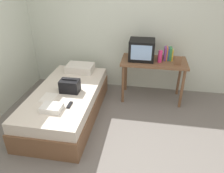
% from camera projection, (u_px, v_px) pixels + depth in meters
% --- Properties ---
extents(ground_plane, '(8.00, 8.00, 0.00)m').
position_uv_depth(ground_plane, '(108.00, 152.00, 2.96)').
color(ground_plane, slate).
extents(wall_back, '(5.20, 0.10, 2.60)m').
position_uv_depth(wall_back, '(127.00, 24.00, 4.08)').
color(wall_back, silver).
rests_on(wall_back, ground).
extents(bed, '(1.00, 2.00, 0.49)m').
position_uv_depth(bed, '(67.00, 103.00, 3.60)').
color(bed, brown).
rests_on(bed, ground).
extents(desk, '(1.16, 0.60, 0.78)m').
position_uv_depth(desk, '(153.00, 66.00, 3.90)').
color(desk, brown).
rests_on(desk, ground).
extents(tv, '(0.44, 0.39, 0.36)m').
position_uv_depth(tv, '(142.00, 50.00, 3.81)').
color(tv, black).
rests_on(tv, desk).
extents(water_bottle, '(0.07, 0.07, 0.21)m').
position_uv_depth(water_bottle, '(160.00, 56.00, 3.73)').
color(water_bottle, '#E53372').
rests_on(water_bottle, desk).
extents(book_row, '(0.15, 0.17, 0.23)m').
position_uv_depth(book_row, '(168.00, 54.00, 3.83)').
color(book_row, '#7A3D89').
rests_on(book_row, desk).
extents(picture_frame, '(0.11, 0.02, 0.15)m').
position_uv_depth(picture_frame, '(178.00, 61.00, 3.63)').
color(picture_frame, brown).
rests_on(picture_frame, desk).
extents(pillow, '(0.50, 0.36, 0.13)m').
position_uv_depth(pillow, '(80.00, 68.00, 4.10)').
color(pillow, silver).
rests_on(pillow, bed).
extents(handbag, '(0.30, 0.20, 0.22)m').
position_uv_depth(handbag, '(70.00, 86.00, 3.39)').
color(handbag, black).
rests_on(handbag, bed).
extents(magazine, '(0.21, 0.29, 0.01)m').
position_uv_depth(magazine, '(48.00, 98.00, 3.26)').
color(magazine, white).
rests_on(magazine, bed).
extents(remote_dark, '(0.04, 0.16, 0.02)m').
position_uv_depth(remote_dark, '(70.00, 105.00, 3.08)').
color(remote_dark, black).
rests_on(remote_dark, bed).
extents(remote_silver, '(0.04, 0.14, 0.02)m').
position_uv_depth(remote_silver, '(61.00, 87.00, 3.54)').
color(remote_silver, '#B7B7BC').
rests_on(remote_silver, bed).
extents(folded_towel, '(0.28, 0.22, 0.08)m').
position_uv_depth(folded_towel, '(52.00, 108.00, 2.97)').
color(folded_towel, white).
rests_on(folded_towel, bed).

